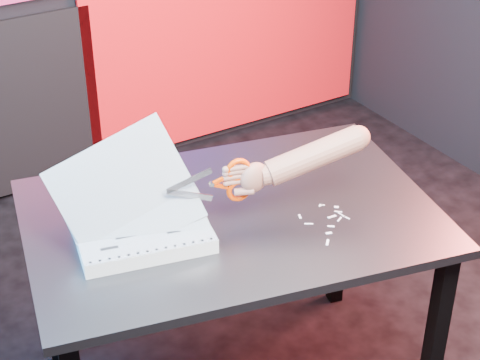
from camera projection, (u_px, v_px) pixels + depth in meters
work_table at (231, 237)px, 2.44m from camera, size 1.36×1.05×0.75m
printout_stack at (141, 229)px, 2.27m from camera, size 0.44×0.35×0.35m
scissors at (233, 181)px, 2.27m from camera, size 0.24×0.07×0.14m
hand_forearm at (304, 159)px, 2.31m from camera, size 0.42×0.15×0.16m
paper_clippings at (329, 220)px, 2.36m from camera, size 0.15×0.19×0.00m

